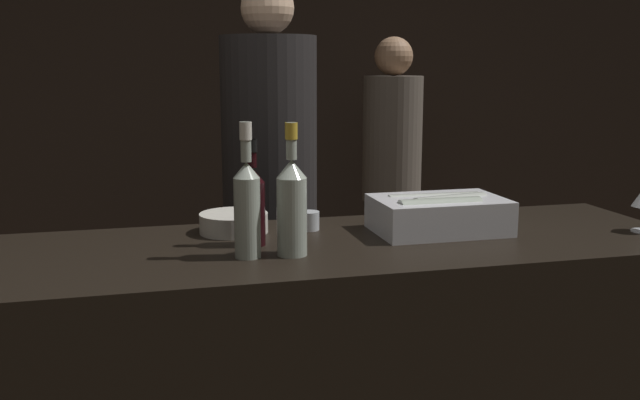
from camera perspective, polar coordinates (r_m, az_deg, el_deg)
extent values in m
cube|color=black|center=(4.40, -7.83, 9.53)|extent=(6.40, 0.06, 2.80)
cube|color=black|center=(2.23, 0.22, -15.73)|extent=(2.20, 0.68, 0.98)
cube|color=silver|center=(2.22, 9.47, -1.18)|extent=(0.39, 0.26, 0.11)
cylinder|color=#9EA899|center=(2.15, 9.58, -0.83)|extent=(0.25, 0.08, 0.08)
cylinder|color=#B2B7AD|center=(2.23, 10.37, -0.47)|extent=(0.25, 0.11, 0.07)
cylinder|color=#B2B7AD|center=(2.27, 9.08, -0.23)|extent=(0.30, 0.08, 0.06)
cylinder|color=silver|center=(2.20, -6.92, -1.82)|extent=(0.21, 0.21, 0.06)
cylinder|color=gray|center=(2.19, -6.93, -1.18)|extent=(0.17, 0.17, 0.01)
cylinder|color=silver|center=(2.22, -0.99, -1.67)|extent=(0.06, 0.06, 0.06)
sphere|color=#EFB256|center=(2.22, -0.99, -1.60)|extent=(0.03, 0.03, 0.03)
cylinder|color=#9EA899|center=(1.91, -2.26, -1.35)|extent=(0.08, 0.08, 0.21)
cone|color=#9EA899|center=(1.89, -2.29, 2.52)|extent=(0.08, 0.08, 0.05)
cylinder|color=#9EA899|center=(1.88, -2.31, 4.73)|extent=(0.03, 0.03, 0.10)
cylinder|color=gold|center=(1.88, -2.31, 5.55)|extent=(0.03, 0.03, 0.04)
cylinder|color=#9EA899|center=(1.90, -5.84, -1.43)|extent=(0.07, 0.07, 0.22)
cone|color=#9EA899|center=(1.87, -5.92, 2.42)|extent=(0.07, 0.07, 0.04)
cylinder|color=#9EA899|center=(1.86, -5.96, 4.65)|extent=(0.03, 0.03, 0.10)
cylinder|color=silver|center=(1.86, -5.98, 5.53)|extent=(0.03, 0.03, 0.05)
cylinder|color=black|center=(2.03, -5.41, -1.12)|extent=(0.07, 0.07, 0.18)
cone|color=black|center=(2.01, -5.47, 2.01)|extent=(0.07, 0.07, 0.04)
cylinder|color=black|center=(2.00, -5.50, 3.74)|extent=(0.03, 0.03, 0.08)
cylinder|color=black|center=(2.00, -5.51, 4.35)|extent=(0.03, 0.03, 0.04)
cube|color=black|center=(4.11, 5.61, -5.05)|extent=(0.25, 0.18, 0.74)
cylinder|color=#60564C|center=(3.98, 5.80, 4.89)|extent=(0.33, 0.33, 0.69)
sphere|color=tan|center=(3.96, 5.93, 11.37)|extent=(0.21, 0.21, 0.21)
cube|color=black|center=(3.06, -3.90, -9.64)|extent=(0.29, 0.21, 0.84)
cylinder|color=black|center=(2.89, -4.10, 5.43)|extent=(0.38, 0.38, 0.76)
sphere|color=beige|center=(2.88, -4.23, 15.08)|extent=(0.21, 0.21, 0.21)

